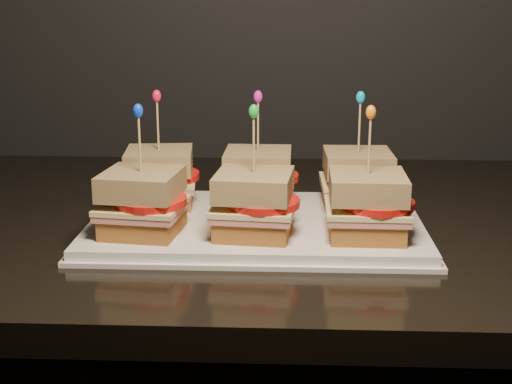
{
  "coord_description": "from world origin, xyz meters",
  "views": [
    {
      "loc": [
        -0.55,
        0.66,
        1.22
      ],
      "look_at": [
        -0.59,
        1.56,
        0.97
      ],
      "focal_mm": 50.0,
      "sensor_mm": 36.0,
      "label": 1
    }
  ],
  "objects": [
    {
      "name": "sandwich_0_tomato",
      "position": [
        -0.72,
        1.62,
        0.97
      ],
      "size": [
        0.09,
        0.09,
        0.01
      ],
      "primitive_type": "cylinder",
      "color": "red",
      "rests_on": "sandwich_0_cheese"
    },
    {
      "name": "sandwich_3_pick",
      "position": [
        -0.73,
        1.5,
        1.04
      ],
      "size": [
        0.0,
        0.0,
        0.09
      ],
      "primitive_type": "cylinder",
      "color": "tan",
      "rests_on": "sandwich_3_bread_top"
    },
    {
      "name": "sandwich_2_bread_bot",
      "position": [
        -0.45,
        1.62,
        0.94
      ],
      "size": [
        0.09,
        0.09,
        0.02
      ],
      "primitive_type": "cube",
      "rotation": [
        0.0,
        0.0,
        0.02
      ],
      "color": "brown",
      "rests_on": "platter"
    },
    {
      "name": "sandwich_0_frill",
      "position": [
        -0.73,
        1.62,
        1.08
      ],
      "size": [
        0.01,
        0.01,
        0.02
      ],
      "primitive_type": "ellipsoid",
      "color": "red",
      "rests_on": "sandwich_0_pick"
    },
    {
      "name": "sandwich_3_frill",
      "position": [
        -0.73,
        1.5,
        1.08
      ],
      "size": [
        0.01,
        0.01,
        0.02
      ],
      "primitive_type": "ellipsoid",
      "color": "#0D39CD",
      "rests_on": "sandwich_3_pick"
    },
    {
      "name": "sandwich_2_tomato",
      "position": [
        -0.44,
        1.62,
        0.97
      ],
      "size": [
        0.09,
        0.09,
        0.01
      ],
      "primitive_type": "cylinder",
      "color": "red",
      "rests_on": "sandwich_2_cheese"
    },
    {
      "name": "sandwich_3_bread_bot",
      "position": [
        -0.73,
        1.5,
        0.94
      ],
      "size": [
        0.1,
        0.1,
        0.02
      ],
      "primitive_type": "cube",
      "rotation": [
        0.0,
        0.0,
        -0.12
      ],
      "color": "brown",
      "rests_on": "platter"
    },
    {
      "name": "sandwich_4_ham",
      "position": [
        -0.59,
        1.5,
        0.96
      ],
      "size": [
        0.11,
        0.1,
        0.01
      ],
      "primitive_type": "cube",
      "rotation": [
        0.0,
        0.0,
        -0.1
      ],
      "color": "#B46359",
      "rests_on": "sandwich_4_bread_bot"
    },
    {
      "name": "sandwich_1_tomato",
      "position": [
        -0.58,
        1.62,
        0.97
      ],
      "size": [
        0.09,
        0.09,
        0.01
      ],
      "primitive_type": "cylinder",
      "color": "red",
      "rests_on": "sandwich_1_cheese"
    },
    {
      "name": "sandwich_0_ham",
      "position": [
        -0.73,
        1.62,
        0.96
      ],
      "size": [
        0.11,
        0.1,
        0.01
      ],
      "primitive_type": "cube",
      "rotation": [
        0.0,
        0.0,
        0.1
      ],
      "color": "#B46359",
      "rests_on": "sandwich_0_bread_bot"
    },
    {
      "name": "sandwich_3_tomato",
      "position": [
        -0.72,
        1.49,
        0.97
      ],
      "size": [
        0.09,
        0.09,
        0.01
      ],
      "primitive_type": "cylinder",
      "color": "red",
      "rests_on": "sandwich_3_cheese"
    },
    {
      "name": "sandwich_4_cheese",
      "position": [
        -0.59,
        1.5,
        0.96
      ],
      "size": [
        0.11,
        0.11,
        0.01
      ],
      "primitive_type": "cube",
      "rotation": [
        0.0,
        0.0,
        -0.1
      ],
      "color": "#F1DB94",
      "rests_on": "sandwich_4_ham"
    },
    {
      "name": "sandwich_4_tomato",
      "position": [
        -0.58,
        1.49,
        0.97
      ],
      "size": [
        0.09,
        0.09,
        0.01
      ],
      "primitive_type": "cylinder",
      "color": "red",
      "rests_on": "sandwich_4_cheese"
    },
    {
      "name": "sandwich_2_bread_top",
      "position": [
        -0.45,
        1.62,
        0.99
      ],
      "size": [
        0.09,
        0.09,
        0.03
      ],
      "primitive_type": "cube",
      "rotation": [
        0.0,
        0.0,
        0.02
      ],
      "color": "#502E12",
      "rests_on": "sandwich_2_tomato"
    },
    {
      "name": "sandwich_4_bread_bot",
      "position": [
        -0.59,
        1.5,
        0.94
      ],
      "size": [
        0.1,
        0.1,
        0.02
      ],
      "primitive_type": "cube",
      "rotation": [
        0.0,
        0.0,
        -0.1
      ],
      "color": "brown",
      "rests_on": "platter"
    },
    {
      "name": "sandwich_0_bread_top",
      "position": [
        -0.73,
        1.62,
        0.99
      ],
      "size": [
        0.1,
        0.1,
        0.03
      ],
      "primitive_type": "cube",
      "rotation": [
        0.0,
        0.0,
        0.1
      ],
      "color": "#502E12",
      "rests_on": "sandwich_0_tomato"
    },
    {
      "name": "sandwich_5_cheese",
      "position": [
        -0.45,
        1.5,
        0.96
      ],
      "size": [
        0.1,
        0.1,
        0.01
      ],
      "primitive_type": "cube",
      "rotation": [
        0.0,
        0.0,
        -0.02
      ],
      "color": "#F1DB94",
      "rests_on": "sandwich_5_ham"
    },
    {
      "name": "granite_slab",
      "position": [
        -0.64,
        1.65,
        0.89
      ],
      "size": [
        2.28,
        0.73,
        0.04
      ],
      "primitive_type": "cube",
      "color": "black",
      "rests_on": "cabinet"
    },
    {
      "name": "sandwich_0_pick",
      "position": [
        -0.73,
        1.62,
        1.04
      ],
      "size": [
        0.0,
        0.0,
        0.09
      ],
      "primitive_type": "cylinder",
      "color": "tan",
      "rests_on": "sandwich_0_bread_top"
    },
    {
      "name": "sandwich_3_cheese",
      "position": [
        -0.73,
        1.5,
        0.96
      ],
      "size": [
        0.11,
        0.11,
        0.01
      ],
      "primitive_type": "cube",
      "rotation": [
        0.0,
        0.0,
        -0.12
      ],
      "color": "#F1DB94",
      "rests_on": "sandwich_3_ham"
    },
    {
      "name": "sandwich_0_bread_bot",
      "position": [
        -0.73,
        1.62,
        0.94
      ],
      "size": [
        0.1,
        0.1,
        0.02
      ],
      "primitive_type": "cube",
      "rotation": [
        0.0,
        0.0,
        0.1
      ],
      "color": "brown",
      "rests_on": "platter"
    },
    {
      "name": "sandwich_2_cheese",
      "position": [
        -0.45,
        1.62,
        0.96
      ],
      "size": [
        0.1,
        0.1,
        0.01
      ],
      "primitive_type": "cube",
      "rotation": [
        0.0,
        0.0,
        0.02
      ],
      "color": "#F1DB94",
      "rests_on": "sandwich_2_ham"
    },
    {
      "name": "sandwich_2_frill",
      "position": [
        -0.45,
        1.62,
        1.08
      ],
      "size": [
        0.01,
        0.01,
        0.02
      ],
      "primitive_type": "ellipsoid",
      "color": "#0599C5",
      "rests_on": "sandwich_2_pick"
    },
    {
      "name": "sandwich_4_bread_top",
      "position": [
        -0.59,
        1.5,
        0.99
      ],
      "size": [
        0.1,
        0.1,
        0.03
      ],
      "primitive_type": "cube",
      "rotation": [
        0.0,
        0.0,
        -0.1
      ],
      "color": "#502E12",
      "rests_on": "sandwich_4_tomato"
    },
    {
      "name": "sandwich_3_bread_top",
      "position": [
        -0.73,
        1.5,
        0.99
      ],
      "size": [
        0.1,
        0.1,
        0.03
      ],
      "primitive_type": "cube",
      "rotation": [
        0.0,
        0.0,
        -0.12
      ],
      "color": "#502E12",
      "rests_on": "sandwich_3_tomato"
    },
    {
      "name": "sandwich_2_ham",
      "position": [
        -0.45,
        1.62,
        0.96
      ],
      "size": [
        0.1,
        0.1,
        0.01
      ],
      "primitive_type": "cube",
      "rotation": [
        0.0,
        0.0,
        0.02
      ],
      "color": "#B46359",
      "rests_on": "sandwich_2_bread_bot"
    },
    {
      "name": "sandwich_0_cheese",
      "position": [
        -0.73,
        1.62,
        0.96
      ],
      "size": [
        0.11,
        0.11,
        0.01
      ],
      "primitive_type": "cube",
      "rotation": [
        0.0,
        0.0,
        0.1
      ],
      "color": "#F1DB94",
      "rests_on": "sandwich_0_ham"
    },
    {
      "name": "sandwich_1_bread_bot",
      "position": [
        -0.59,
        1.62,
        0.94
      ],
      "size": [
        0.09,
        0.09,
        0.02
      ],
      "primitive_type": "cube",
      "rotation": [
        0.0,
        0.0,
        -0.02
      ],
      "color": "brown",
      "rests_on": "platter"
    },
    {
      "name": "sandwich_3_ham",
      "position": [
        -0.73,
        1.5,
        0.96
      ],
      "size": [
        0.11,
        0.11,
        0.01
      ],
      "primitive_type": "cube",
      "rotation": [
        0.0,
        0.0,
        -0.12
      ],
      "color": "#B46359",
      "rests_on": "sandwich_3_bread_bot"
    },
    {
      "name": "sandwich_1_cheese",
      "position": [
        -0.59,
        1.62,
        0.96
      ],
      "size": [
        0.1,
        0.1,
        0.01
      ],
      "primitive_type": "cube",
      "rotation": [
        0.0,
        0.0,
        -0.02
      ],
      "color": "#F1DB94",
      "rests_on": "sandwich_1_ham"
    },
    {
      "name": "sandwich_5_ham",
      "position": [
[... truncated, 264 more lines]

